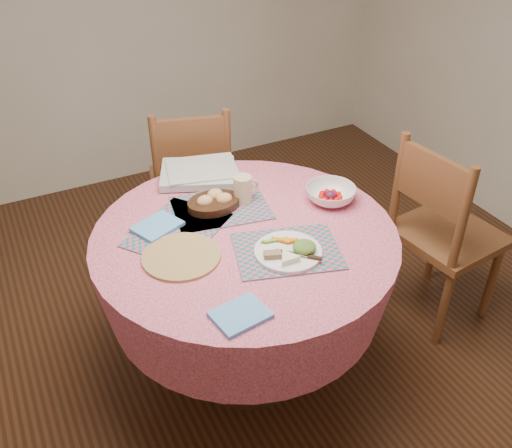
% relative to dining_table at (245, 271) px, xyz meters
% --- Properties ---
extents(ground, '(4.00, 4.00, 0.00)m').
position_rel_dining_table_xyz_m(ground, '(0.00, 0.00, -0.56)').
color(ground, '#331C0F').
rests_on(ground, ground).
extents(dining_table, '(1.24, 1.24, 0.75)m').
position_rel_dining_table_xyz_m(dining_table, '(0.00, 0.00, 0.00)').
color(dining_table, pink).
rests_on(dining_table, ground).
extents(chair_right, '(0.49, 0.51, 0.99)m').
position_rel_dining_table_xyz_m(chair_right, '(0.99, -0.10, -0.04)').
color(chair_right, brown).
rests_on(chair_right, ground).
extents(chair_back, '(0.54, 0.52, 0.96)m').
position_rel_dining_table_xyz_m(chair_back, '(0.11, 0.90, -0.06)').
color(chair_back, brown).
rests_on(chair_back, ground).
extents(placemat_front, '(0.47, 0.40, 0.01)m').
position_rel_dining_table_xyz_m(placemat_front, '(0.09, -0.18, 0.20)').
color(placemat_front, '#136F6D').
rests_on(placemat_front, dining_table).
extents(placemat_left, '(0.50, 0.48, 0.01)m').
position_rel_dining_table_xyz_m(placemat_left, '(-0.23, 0.14, 0.20)').
color(placemat_left, '#136F6D').
rests_on(placemat_left, dining_table).
extents(placemat_back, '(0.44, 0.36, 0.01)m').
position_rel_dining_table_xyz_m(placemat_back, '(-0.01, 0.21, 0.20)').
color(placemat_back, '#136F6D').
rests_on(placemat_back, dining_table).
extents(wicker_trivet, '(0.30, 0.30, 0.01)m').
position_rel_dining_table_xyz_m(wicker_trivet, '(-0.28, -0.03, 0.20)').
color(wicker_trivet, olive).
rests_on(wicker_trivet, dining_table).
extents(napkin_near, '(0.20, 0.16, 0.01)m').
position_rel_dining_table_xyz_m(napkin_near, '(-0.22, -0.42, 0.20)').
color(napkin_near, '#5AA2E9').
rests_on(napkin_near, dining_table).
extents(napkin_far, '(0.22, 0.20, 0.01)m').
position_rel_dining_table_xyz_m(napkin_far, '(-0.30, 0.19, 0.21)').
color(napkin_far, '#5AA2E9').
rests_on(napkin_far, placemat_left).
extents(dinner_plate, '(0.26, 0.26, 0.05)m').
position_rel_dining_table_xyz_m(dinner_plate, '(0.09, -0.21, 0.22)').
color(dinner_plate, white).
rests_on(dinner_plate, placemat_front).
extents(bread_bowl, '(0.23, 0.23, 0.08)m').
position_rel_dining_table_xyz_m(bread_bowl, '(-0.03, 0.23, 0.23)').
color(bread_bowl, black).
rests_on(bread_bowl, placemat_back).
extents(latte_mug, '(0.12, 0.08, 0.12)m').
position_rel_dining_table_xyz_m(latte_mug, '(0.10, 0.22, 0.26)').
color(latte_mug, beige).
rests_on(latte_mug, placemat_back).
extents(fruit_bowl, '(0.28, 0.28, 0.07)m').
position_rel_dining_table_xyz_m(fruit_bowl, '(0.44, 0.05, 0.23)').
color(fruit_bowl, white).
rests_on(fruit_bowl, dining_table).
extents(newspaper_stack, '(0.42, 0.38, 0.04)m').
position_rel_dining_table_xyz_m(newspaper_stack, '(0.00, 0.50, 0.22)').
color(newspaper_stack, silver).
rests_on(newspaper_stack, dining_table).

